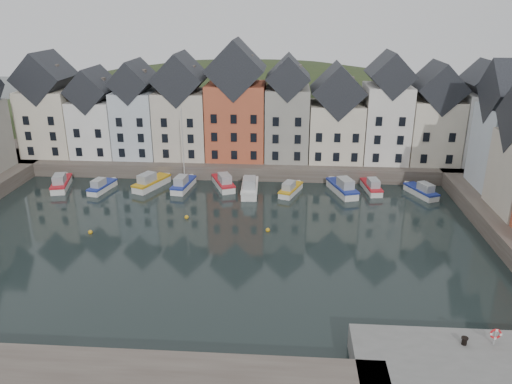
# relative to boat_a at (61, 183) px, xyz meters

# --- Properties ---
(ground) EXTENTS (260.00, 260.00, 0.00)m
(ground) POSITION_rel_boat_a_xyz_m (23.68, -17.19, -0.73)
(ground) COLOR black
(ground) RESTS_ON ground
(far_quay) EXTENTS (90.00, 16.00, 2.00)m
(far_quay) POSITION_rel_boat_a_xyz_m (23.68, 12.81, 0.27)
(far_quay) COLOR #4C413A
(far_quay) RESTS_ON ground
(hillside) EXTENTS (153.60, 70.40, 64.00)m
(hillside) POSITION_rel_boat_a_xyz_m (23.69, 38.81, -18.69)
(hillside) COLOR #26341A
(hillside) RESTS_ON ground
(far_terrace) EXTENTS (72.37, 8.16, 17.78)m
(far_terrace) POSITION_rel_boat_a_xyz_m (26.89, 10.81, 8.15)
(far_terrace) COLOR beige
(far_terrace) RESTS_ON far_quay
(mooring_buoys) EXTENTS (20.50, 5.50, 0.50)m
(mooring_buoys) POSITION_rel_boat_a_xyz_m (19.68, -11.85, -0.58)
(mooring_buoys) COLOR gold
(mooring_buoys) RESTS_ON ground
(boat_a) EXTENTS (3.48, 6.67, 2.45)m
(boat_a) POSITION_rel_boat_a_xyz_m (0.00, 0.00, 0.00)
(boat_a) COLOR silver
(boat_a) RESTS_ON ground
(boat_b) EXTENTS (2.71, 5.62, 2.07)m
(boat_b) POSITION_rel_boat_a_xyz_m (6.03, -0.60, -0.11)
(boat_b) COLOR silver
(boat_b) RESTS_ON ground
(boat_c) EXTENTS (4.39, 6.85, 2.52)m
(boat_c) POSITION_rel_boat_a_xyz_m (12.51, 1.11, 0.02)
(boat_c) COLOR silver
(boat_c) RESTS_ON ground
(boat_d) EXTENTS (2.65, 6.23, 11.55)m
(boat_d) POSITION_rel_boat_a_xyz_m (17.18, 0.86, 0.02)
(boat_d) COLOR silver
(boat_d) RESTS_ON ground
(boat_e) EXTENTS (4.16, 6.58, 2.42)m
(boat_e) POSITION_rel_boat_a_xyz_m (22.75, 1.87, -0.01)
(boat_e) COLOR silver
(boat_e) RESTS_ON ground
(boat_f) EXTENTS (2.45, 7.06, 2.68)m
(boat_f) POSITION_rel_boat_a_xyz_m (26.61, -0.04, 0.07)
(boat_f) COLOR silver
(boat_f) RESTS_ON ground
(boat_g) EXTENTS (3.47, 5.70, 2.09)m
(boat_g) POSITION_rel_boat_a_xyz_m (32.16, 0.10, -0.11)
(boat_g) COLOR silver
(boat_g) RESTS_ON ground
(boat_h) EXTENTS (4.11, 7.11, 2.61)m
(boat_h) POSITION_rel_boat_a_xyz_m (39.30, 0.74, 0.05)
(boat_h) COLOR silver
(boat_h) RESTS_ON ground
(boat_i) EXTENTS (2.50, 5.89, 2.19)m
(boat_i) POSITION_rel_boat_a_xyz_m (43.38, 1.85, -0.08)
(boat_i) COLOR silver
(boat_i) RESTS_ON ground
(boat_j) EXTENTS (3.91, 5.92, 2.18)m
(boat_j) POSITION_rel_boat_a_xyz_m (49.90, 0.56, -0.08)
(boat_j) COLOR silver
(boat_j) RESTS_ON ground
(mooring_bollard) EXTENTS (0.48, 0.48, 0.56)m
(mooring_bollard) POSITION_rel_boat_a_xyz_m (44.43, -34.07, 1.58)
(mooring_bollard) COLOR black
(mooring_bollard) RESTS_ON near_quay
(life_ring_post) EXTENTS (0.80, 0.17, 1.30)m
(life_ring_post) POSITION_rel_boat_a_xyz_m (46.49, -33.96, 2.13)
(life_ring_post) COLOR gray
(life_ring_post) RESTS_ON near_quay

